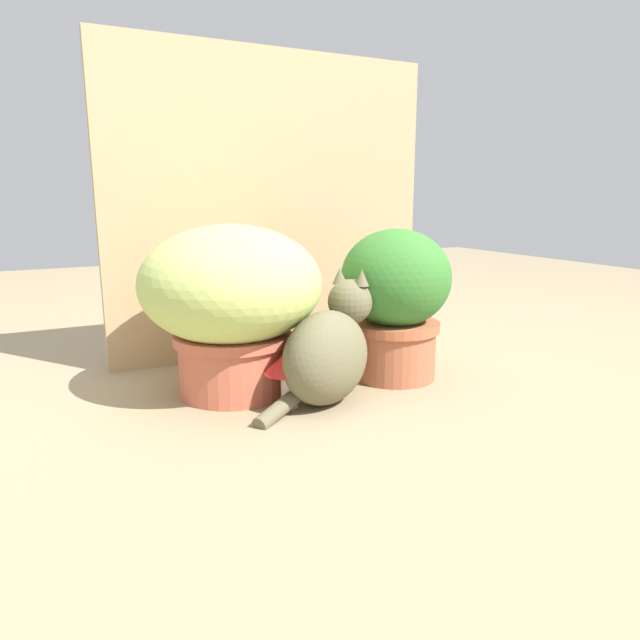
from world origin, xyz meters
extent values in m
plane|color=#918060|center=(0.00, 0.00, 0.00)|extent=(6.00, 6.00, 0.00)
cube|color=tan|center=(0.14, 0.48, 0.44)|extent=(1.00, 0.03, 0.89)
cylinder|color=#C36147|center=(-0.10, 0.17, 0.08)|extent=(0.26, 0.26, 0.15)
cylinder|color=#C35F46|center=(-0.10, 0.17, 0.14)|extent=(0.29, 0.29, 0.02)
ellipsoid|color=#B3C866|center=(-0.10, 0.17, 0.27)|extent=(0.44, 0.44, 0.28)
cylinder|color=#AE5D3F|center=(0.32, 0.09, 0.08)|extent=(0.22, 0.22, 0.15)
cylinder|color=#B25B39|center=(0.32, 0.09, 0.14)|extent=(0.24, 0.24, 0.02)
ellipsoid|color=#34722B|center=(0.32, 0.09, 0.27)|extent=(0.29, 0.29, 0.26)
ellipsoid|color=brown|center=(0.07, 0.00, 0.11)|extent=(0.31, 0.28, 0.22)
ellipsoid|color=gray|center=(0.15, 0.05, 0.10)|extent=(0.11, 0.12, 0.11)
sphere|color=brown|center=(0.16, 0.05, 0.23)|extent=(0.15, 0.15, 0.11)
cone|color=brown|center=(0.15, 0.08, 0.29)|extent=(0.05, 0.05, 0.04)
cone|color=brown|center=(0.18, 0.03, 0.29)|extent=(0.05, 0.05, 0.04)
cylinder|color=brown|center=(-0.05, -0.03, 0.02)|extent=(0.18, 0.13, 0.07)
cylinder|color=silver|center=(-0.02, 0.01, 0.04)|extent=(0.04, 0.04, 0.08)
cone|color=red|center=(-0.02, 0.01, 0.11)|extent=(0.12, 0.12, 0.05)
camera|label=1|loc=(-0.52, -1.14, 0.48)|focal=32.29mm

